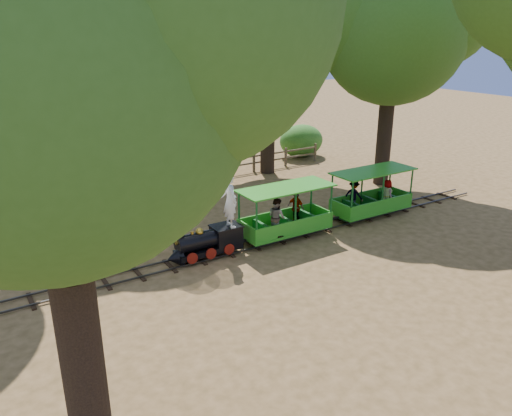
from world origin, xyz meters
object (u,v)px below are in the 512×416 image
carriage_front (285,217)px  carriage_rear (370,198)px  fence (162,175)px  locomotive (202,209)px

carriage_front → carriage_rear: size_ratio=1.00×
carriage_rear → fence: 9.61m
fence → carriage_front: bearing=-81.0°
locomotive → carriage_front: locomotive is taller
fence → locomotive: bearing=-102.8°
locomotive → carriage_rear: size_ratio=0.86×
carriage_rear → fence: bearing=123.8°
locomotive → carriage_rear: locomotive is taller
carriage_rear → fence: (-5.34, 7.98, -0.18)m
locomotive → carriage_front: (3.08, -0.11, -0.86)m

